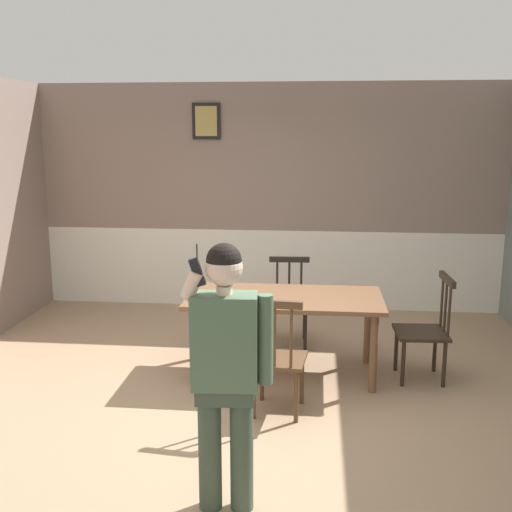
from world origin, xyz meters
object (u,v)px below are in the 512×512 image
dining_table (285,305)px  person_figure (226,363)px  chair_near_window (278,358)px  chair_at_table_head (425,330)px  chair_by_doorway (289,302)px

dining_table → person_figure: (-0.23, -2.13, 0.27)m
chair_near_window → person_figure: 1.39m
chair_at_table_head → chair_near_window: bearing=120.0°
chair_at_table_head → person_figure: 2.65m
dining_table → chair_near_window: (-0.01, -0.83, -0.19)m
chair_near_window → chair_at_table_head: size_ratio=1.02×
chair_at_table_head → person_figure: bearing=141.9°
chair_near_window → chair_at_table_head: (1.29, 0.83, -0.00)m
chair_near_window → person_figure: size_ratio=0.60×
chair_by_doorway → person_figure: person_figure is taller
dining_table → chair_near_window: chair_near_window is taller
person_figure → dining_table: bearing=-99.6°
chair_by_doorway → person_figure: 3.01m
dining_table → chair_at_table_head: chair_at_table_head is taller
chair_near_window → chair_by_doorway: bearing=95.6°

